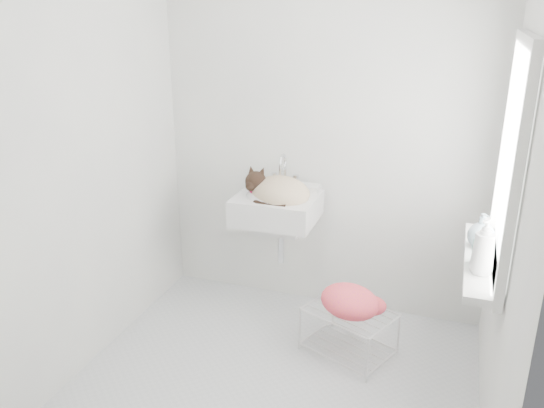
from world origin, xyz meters
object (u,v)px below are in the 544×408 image
(bottle_a, at_px, (480,273))
(cat, at_px, (278,191))
(sink, at_px, (277,196))
(bottle_b, at_px, (480,265))
(bottle_c, at_px, (480,246))
(wire_rack, at_px, (349,331))

(bottle_a, bearing_deg, cat, 149.87)
(bottle_a, bearing_deg, sink, 149.56)
(cat, bearing_deg, sink, 143.97)
(cat, xyz_separation_m, bottle_a, (1.22, -0.71, -0.04))
(bottle_b, distance_m, bottle_c, 0.22)
(sink, height_order, wire_rack, sink)
(bottle_a, relative_size, bottle_c, 1.28)
(sink, xyz_separation_m, wire_rack, (0.57, -0.32, -0.70))
(cat, xyz_separation_m, bottle_c, (1.22, -0.40, -0.04))
(bottle_a, bearing_deg, bottle_b, 90.00)
(cat, xyz_separation_m, bottle_b, (1.22, -0.62, -0.04))
(bottle_b, bearing_deg, cat, 153.15)
(bottle_a, bearing_deg, bottle_c, 90.00)
(cat, height_order, wire_rack, cat)
(sink, bearing_deg, bottle_c, -18.58)
(bottle_a, xyz_separation_m, bottle_c, (0.00, 0.31, 0.00))
(wire_rack, relative_size, bottle_a, 2.14)
(sink, height_order, bottle_b, sink)
(cat, height_order, bottle_b, cat)
(cat, bearing_deg, bottle_b, -11.89)
(sink, xyz_separation_m, cat, (0.01, -0.02, 0.04))
(cat, relative_size, bottle_a, 2.00)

